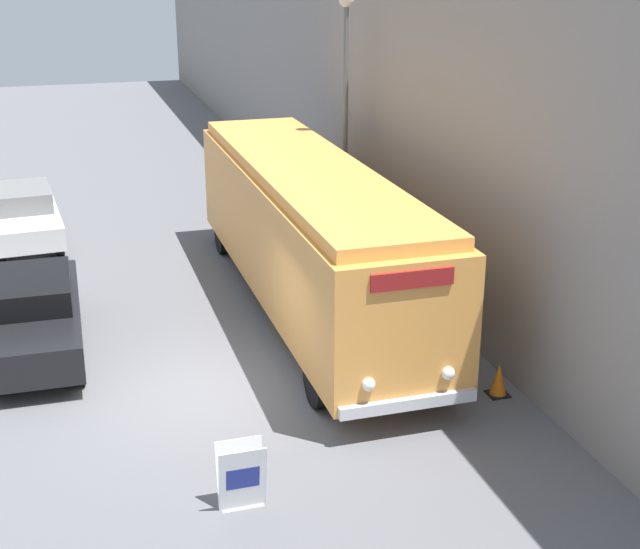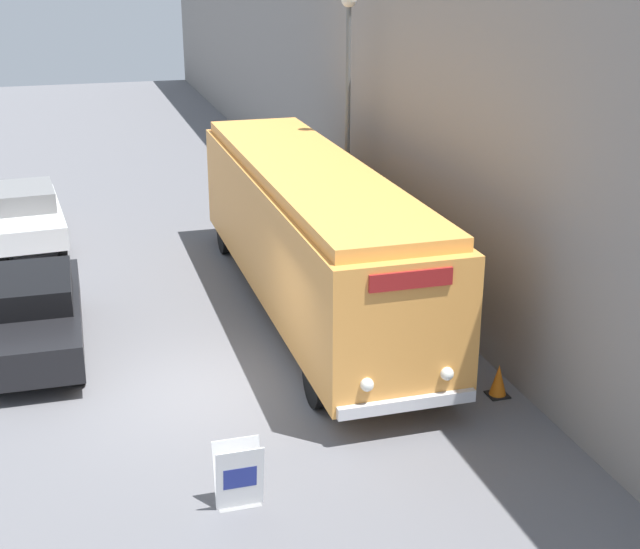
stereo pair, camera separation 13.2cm
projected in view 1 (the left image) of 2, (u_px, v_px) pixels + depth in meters
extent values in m
plane|color=slate|center=(198.00, 393.00, 15.78)|extent=(80.00, 80.00, 0.00)
cube|color=gray|center=(333.00, 95.00, 25.09)|extent=(0.30, 60.00, 7.03)
cylinder|color=black|center=(318.00, 379.00, 15.21)|extent=(0.28, 0.98, 0.98)
cylinder|color=black|center=(433.00, 364.00, 15.79)|extent=(0.28, 0.98, 0.98)
cylinder|color=black|center=(223.00, 235.00, 22.89)|extent=(0.28, 0.98, 0.98)
cylinder|color=black|center=(303.00, 228.00, 23.47)|extent=(0.28, 0.98, 0.98)
cube|color=#EF9E47|center=(309.00, 233.00, 18.91)|extent=(2.46, 11.35, 2.47)
cube|color=#FEA74B|center=(308.00, 171.00, 18.44)|extent=(2.26, 10.89, 0.24)
cube|color=silver|center=(409.00, 404.00, 14.14)|extent=(2.33, 0.12, 0.20)
sphere|color=white|center=(369.00, 384.00, 13.84)|extent=(0.22, 0.22, 0.22)
sphere|color=white|center=(448.00, 373.00, 14.20)|extent=(0.22, 0.22, 0.22)
cube|color=maroon|center=(412.00, 279.00, 13.46)|extent=(1.35, 0.06, 0.28)
cube|color=gray|center=(242.00, 506.00, 12.58)|extent=(0.61, 0.21, 0.01)
cube|color=white|center=(243.00, 479.00, 12.33)|extent=(0.67, 0.20, 0.99)
cube|color=white|center=(240.00, 473.00, 12.49)|extent=(0.67, 0.20, 0.99)
cube|color=navy|center=(243.00, 478.00, 12.31)|extent=(0.47, 0.07, 0.35)
cylinder|color=#595E60|center=(345.00, 137.00, 21.62)|extent=(0.12, 0.12, 6.19)
cylinder|color=black|center=(78.00, 368.00, 15.99)|extent=(0.22, 0.64, 0.64)
cylinder|color=black|center=(2.00, 308.00, 18.67)|extent=(0.22, 0.64, 0.64)
cylinder|color=black|center=(73.00, 301.00, 19.04)|extent=(0.22, 0.64, 0.64)
cube|color=black|center=(35.00, 319.00, 17.21)|extent=(1.77, 4.80, 0.69)
cube|color=black|center=(32.00, 289.00, 17.12)|extent=(1.48, 2.17, 0.49)
cylinder|color=black|center=(0.00, 250.00, 22.28)|extent=(0.22, 0.63, 0.63)
cylinder|color=black|center=(59.00, 243.00, 22.76)|extent=(0.22, 0.63, 0.63)
cylinder|color=black|center=(49.00, 211.00, 25.60)|extent=(0.22, 0.63, 0.63)
cube|color=silver|center=(24.00, 218.00, 23.84)|extent=(2.03, 4.74, 0.59)
cube|color=gray|center=(22.00, 197.00, 23.75)|extent=(1.59, 2.18, 0.52)
cube|color=black|center=(498.00, 394.00, 15.71)|extent=(0.36, 0.36, 0.03)
cone|color=orange|center=(499.00, 379.00, 15.61)|extent=(0.30, 0.30, 0.57)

